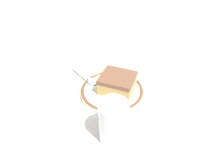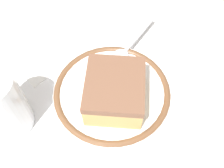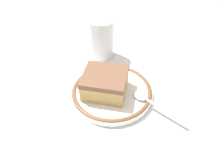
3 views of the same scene
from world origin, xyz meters
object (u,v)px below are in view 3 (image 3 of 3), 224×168
at_px(cup, 103,40).
at_px(napkin, 50,137).
at_px(spoon, 148,100).
at_px(sugar_packet, 134,63).
at_px(plate, 112,92).
at_px(cake_slice, 105,83).

relative_size(cup, napkin, 0.93).
relative_size(spoon, sugar_packet, 2.06).
distance_m(plate, spoon, 0.08).
bearing_deg(spoon, cup, -151.33).
xyz_separation_m(plate, spoon, (0.03, 0.07, 0.01)).
relative_size(plate, cake_slice, 1.70).
height_order(plate, spoon, spoon).
height_order(cup, sugar_packet, cup).
bearing_deg(cup, napkin, -19.46).
bearing_deg(napkin, spoon, 112.30).
distance_m(spoon, cup, 0.21).
bearing_deg(plate, spoon, 66.56).
bearing_deg(cup, sugar_packet, 63.97).
bearing_deg(napkin, sugar_packet, 142.12).
relative_size(plate, cup, 1.70).
xyz_separation_m(spoon, napkin, (0.08, -0.19, -0.02)).
bearing_deg(plate, cup, -170.87).
relative_size(plate, sugar_packet, 3.53).
height_order(plate, cake_slice, cake_slice).
relative_size(cake_slice, napkin, 0.93).
xyz_separation_m(cake_slice, spoon, (0.03, 0.09, -0.02)).
height_order(plate, cup, cup).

